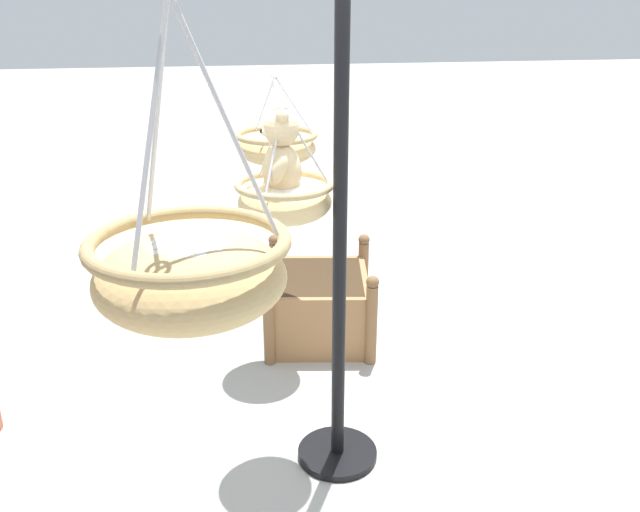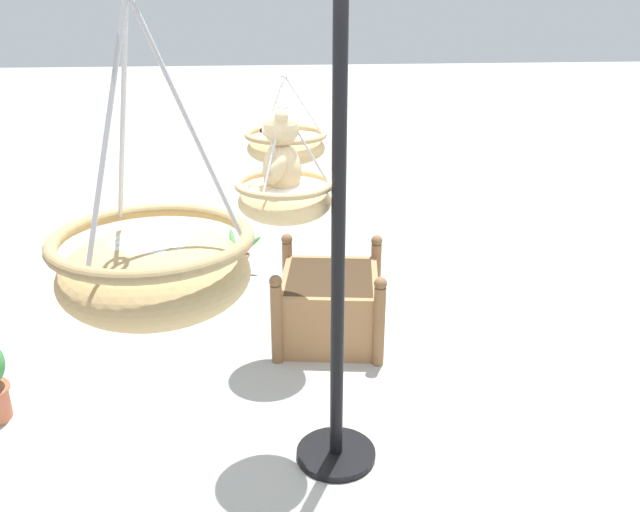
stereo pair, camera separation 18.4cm
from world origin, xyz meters
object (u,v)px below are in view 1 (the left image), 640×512
Objects in this scene: wooden_planter_box at (320,303)px; hanging_basket_right_low at (277,146)px; potted_plant_small_succulent at (219,261)px; display_pole_central at (339,331)px; hanging_basket_with_teddy at (285,199)px; hanging_basket_left_high at (190,272)px; teddy_bear at (279,160)px.

hanging_basket_right_low is at bearing 126.42° from wooden_planter_box.
hanging_basket_right_low is at bearing -163.74° from potted_plant_small_succulent.
display_pole_central reaches higher than hanging_basket_with_teddy.
hanging_basket_right_low is 1.03× the size of potted_plant_small_succulent.
hanging_basket_left_high is at bearing 165.13° from wooden_planter_box.
display_pole_central is 1.39m from hanging_basket_right_low.
hanging_basket_right_low reaches higher than hanging_basket_with_teddy.
hanging_basket_left_high is at bearing 155.80° from display_pole_central.
potted_plant_small_succulent is (1.46, 0.43, -1.36)m from hanging_basket_right_low.
hanging_basket_with_teddy is at bearing -13.91° from hanging_basket_left_high.
hanging_basket_left_high reaches higher than hanging_basket_right_low.
teddy_bear is 0.45× the size of wooden_planter_box.
wooden_planter_box is (1.40, -0.11, -0.52)m from display_pole_central.
hanging_basket_left_high is 1.43× the size of hanging_basket_right_low.
hanging_basket_right_low is (1.02, -0.05, 0.03)m from hanging_basket_with_teddy.
hanging_basket_with_teddy is 1.29× the size of teddy_bear.
teddy_bear is at bearing 61.14° from display_pole_central.
display_pole_central is at bearing -118.86° from teddy_bear.
hanging_basket_with_teddy is at bearing 177.09° from hanging_basket_right_low.
display_pole_central is 4.70× the size of potted_plant_small_succulent.
hanging_basket_with_teddy is 1.65m from hanging_basket_left_high.
teddy_bear is 2.94m from potted_plant_small_succulent.
teddy_bear is 1.04m from hanging_basket_right_low.
hanging_basket_right_low is (1.17, 0.20, 0.71)m from display_pole_central.
wooden_planter_box is 1.83× the size of potted_plant_small_succulent.
display_pole_central reaches higher than hanging_basket_right_low.
wooden_planter_box reaches higher than potted_plant_small_succulent.
wooden_planter_box is (0.23, -0.31, -1.24)m from hanging_basket_right_low.
hanging_basket_with_teddy reaches higher than wooden_planter_box.
hanging_basket_left_high is at bearing 166.09° from hanging_basket_with_teddy.
display_pole_central reaches higher than wooden_planter_box.
display_pole_central is 2.57× the size of wooden_planter_box.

